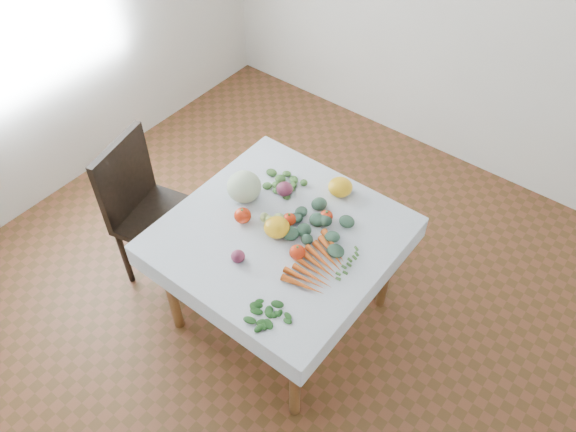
# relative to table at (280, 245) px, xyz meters

# --- Properties ---
(ground) EXTENTS (4.00, 4.00, 0.00)m
(ground) POSITION_rel_table_xyz_m (0.00, 0.00, -0.65)
(ground) COLOR brown
(left_wall) EXTENTS (0.04, 4.00, 2.70)m
(left_wall) POSITION_rel_table_xyz_m (-2.00, 0.00, 0.70)
(left_wall) COLOR white
(left_wall) RESTS_ON ground
(table) EXTENTS (1.00, 1.00, 0.75)m
(table) POSITION_rel_table_xyz_m (0.00, 0.00, 0.00)
(table) COLOR brown
(table) RESTS_ON ground
(tablecloth) EXTENTS (1.12, 1.12, 0.01)m
(tablecloth) POSITION_rel_table_xyz_m (0.00, 0.00, 0.10)
(tablecloth) COLOR white
(tablecloth) RESTS_ON table
(chair) EXTENTS (0.54, 0.54, 0.99)m
(chair) POSITION_rel_table_xyz_m (-0.87, -0.18, -0.09)
(chair) COLOR black
(chair) RESTS_ON ground
(cabbage) EXTENTS (0.22, 0.22, 0.17)m
(cabbage) POSITION_rel_table_xyz_m (-0.31, 0.08, 0.19)
(cabbage) COLOR beige
(cabbage) RESTS_ON tablecloth
(tomato_a) EXTENTS (0.11, 0.11, 0.08)m
(tomato_a) POSITION_rel_table_xyz_m (-0.20, -0.06, 0.14)
(tomato_a) COLOR red
(tomato_a) RESTS_ON tablecloth
(tomato_b) EXTENTS (0.08, 0.08, 0.06)m
(tomato_b) POSITION_rel_table_xyz_m (0.14, 0.21, 0.13)
(tomato_b) COLOR red
(tomato_b) RESTS_ON tablecloth
(tomato_c) EXTENTS (0.09, 0.09, 0.07)m
(tomato_c) POSITION_rel_table_xyz_m (0.00, 0.08, 0.13)
(tomato_c) COLOR red
(tomato_c) RESTS_ON tablecloth
(tomato_d) EXTENTS (0.09, 0.09, 0.07)m
(tomato_d) POSITION_rel_table_xyz_m (0.17, -0.08, 0.14)
(tomato_d) COLOR red
(tomato_d) RESTS_ON tablecloth
(heirloom_back) EXTENTS (0.14, 0.14, 0.09)m
(heirloom_back) POSITION_rel_table_xyz_m (0.08, 0.43, 0.15)
(heirloom_back) COLOR gold
(heirloom_back) RESTS_ON tablecloth
(heirloom_front) EXTENTS (0.17, 0.17, 0.09)m
(heirloom_front) POSITION_rel_table_xyz_m (-0.01, -0.02, 0.15)
(heirloom_front) COLOR gold
(heirloom_front) RESTS_ON tablecloth
(onion_a) EXTENTS (0.12, 0.12, 0.08)m
(onion_a) POSITION_rel_table_xyz_m (-0.15, 0.23, 0.14)
(onion_a) COLOR maroon
(onion_a) RESTS_ON tablecloth
(onion_b) EXTENTS (0.09, 0.09, 0.06)m
(onion_b) POSITION_rel_table_xyz_m (-0.05, -0.27, 0.13)
(onion_b) COLOR maroon
(onion_b) RESTS_ON tablecloth
(tomatillo_cluster) EXTENTS (0.18, 0.12, 0.05)m
(tomatillo_cluster) POSITION_rel_table_xyz_m (-0.06, 0.01, 0.13)
(tomatillo_cluster) COLOR #97B166
(tomatillo_cluster) RESTS_ON tablecloth
(carrot_bunch) EXTENTS (0.23, 0.39, 0.03)m
(carrot_bunch) POSITION_rel_table_xyz_m (0.30, -0.07, 0.12)
(carrot_bunch) COLOR #D15A17
(carrot_bunch) RESTS_ON tablecloth
(kale_bunch) EXTENTS (0.32, 0.32, 0.05)m
(kale_bunch) POSITION_rel_table_xyz_m (0.16, 0.15, 0.13)
(kale_bunch) COLOR #32523E
(kale_bunch) RESTS_ON tablecloth
(basil_bunch) EXTENTS (0.24, 0.17, 0.01)m
(basil_bunch) POSITION_rel_table_xyz_m (0.29, -0.44, 0.11)
(basil_bunch) COLOR #194916
(basil_bunch) RESTS_ON tablecloth
(dill_bunch) EXTENTS (0.21, 0.21, 0.02)m
(dill_bunch) POSITION_rel_table_xyz_m (-0.22, 0.27, 0.11)
(dill_bunch) COLOR #487133
(dill_bunch) RESTS_ON tablecloth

